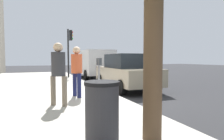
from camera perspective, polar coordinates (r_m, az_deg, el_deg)
name	(u,v)px	position (r m, az deg, el deg)	size (l,w,h in m)	color
ground_plane	(114,97)	(7.51, 0.74, -8.36)	(80.00, 80.00, 0.00)	#2B2B2D
sidewalk_slab	(32,102)	(6.93, -23.08, -8.98)	(28.00, 6.00, 0.15)	#B7B2A8
parking_meter	(99,69)	(7.06, -3.99, 0.43)	(0.36, 0.12, 1.41)	gray
pedestrian_at_meter	(77,67)	(6.88, -10.71, 0.88)	(0.54, 0.40, 1.82)	#191E4C
pedestrian_bystander	(58,68)	(5.69, -16.01, 0.52)	(0.43, 0.44, 1.85)	#726656
parked_sedan_near	(126,72)	(9.47, 4.33, -0.46)	(4.43, 2.02, 1.77)	gray
parked_van_far	(93,62)	(15.15, -5.93, 2.33)	(5.21, 2.14, 2.18)	silver
traffic_signal	(70,45)	(14.50, -12.82, 7.44)	(0.24, 0.44, 3.60)	black
trash_bin	(102,111)	(3.18, -3.06, -12.48)	(0.59, 0.59, 1.01)	#2D2D33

